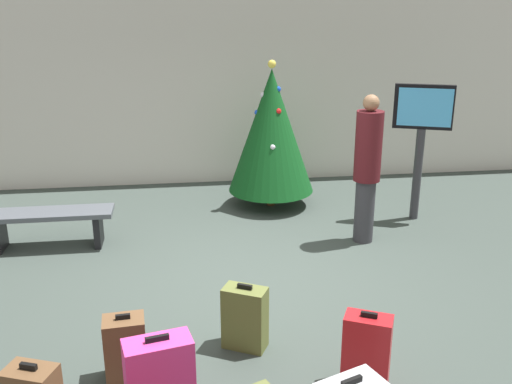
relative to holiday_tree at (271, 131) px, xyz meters
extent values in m
plane|color=#38423D|center=(-0.63, -2.52, -1.15)|extent=(16.00, 16.00, 0.00)
cube|color=beige|center=(-0.63, 1.42, 0.36)|extent=(16.00, 0.20, 3.03)
cylinder|color=#4C3319|center=(0.00, 0.00, -1.03)|extent=(0.12, 0.12, 0.24)
cone|color=#0F4719|center=(0.00, 0.00, 0.00)|extent=(1.28, 1.28, 1.82)
sphere|color=#F2D84C|center=(0.00, 0.00, 0.97)|extent=(0.12, 0.12, 0.12)
sphere|color=silver|center=(0.20, 0.19, 0.10)|extent=(0.08, 0.08, 0.08)
sphere|color=blue|center=(0.09, -0.04, 0.62)|extent=(0.08, 0.08, 0.08)
sphere|color=red|center=(0.07, -0.18, 0.33)|extent=(0.08, 0.08, 0.08)
sphere|color=silver|center=(-0.04, -0.35, -0.16)|extent=(0.08, 0.08, 0.08)
sphere|color=blue|center=(-0.21, 0.02, 0.28)|extent=(0.08, 0.08, 0.08)
sphere|color=silver|center=(-0.13, 0.01, 0.53)|extent=(0.08, 0.08, 0.08)
cylinder|color=#333338|center=(1.95, -0.84, -0.50)|extent=(0.12, 0.12, 1.31)
cube|color=black|center=(1.95, -0.84, 0.46)|extent=(0.76, 0.37, 0.61)
cube|color=#4CB2F2|center=(1.95, -0.89, 0.46)|extent=(0.67, 0.28, 0.51)
cube|color=#4C5159|center=(-3.02, -1.20, -0.70)|extent=(1.60, 0.44, 0.06)
cube|color=black|center=(-3.62, -1.20, -0.94)|extent=(0.08, 0.35, 0.42)
cube|color=black|center=(-2.42, -1.20, -0.94)|extent=(0.08, 0.35, 0.42)
cylinder|color=#333338|center=(0.97, -1.54, -0.74)|extent=(0.25, 0.25, 0.82)
cylinder|color=#4C1419|center=(0.97, -1.54, 0.11)|extent=(0.39, 0.39, 0.88)
sphere|color=#8C6647|center=(0.97, -1.54, 0.65)|extent=(0.20, 0.20, 0.20)
cube|color=black|center=(-2.37, -4.84, -0.44)|extent=(0.12, 0.07, 0.04)
cube|color=black|center=(-0.32, -5.17, -0.52)|extent=(0.15, 0.08, 0.04)
cube|color=#B2191E|center=(0.05, -4.42, -0.84)|extent=(0.42, 0.35, 0.63)
cube|color=black|center=(0.05, -4.42, -0.50)|extent=(0.13, 0.08, 0.04)
cube|color=#59602D|center=(-0.84, -3.73, -0.86)|extent=(0.43, 0.36, 0.58)
cube|color=black|center=(-0.84, -3.73, -0.56)|extent=(0.13, 0.09, 0.04)
cube|color=brown|center=(-1.86, -4.03, -0.88)|extent=(0.35, 0.27, 0.54)
cube|color=black|center=(-1.86, -4.03, -0.59)|extent=(0.12, 0.04, 0.04)
cube|color=#E5388C|center=(-1.56, -4.63, -0.81)|extent=(0.52, 0.34, 0.70)
cube|color=black|center=(-1.56, -4.63, -0.44)|extent=(0.17, 0.07, 0.04)
camera|label=1|loc=(-1.34, -8.12, 1.78)|focal=39.83mm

